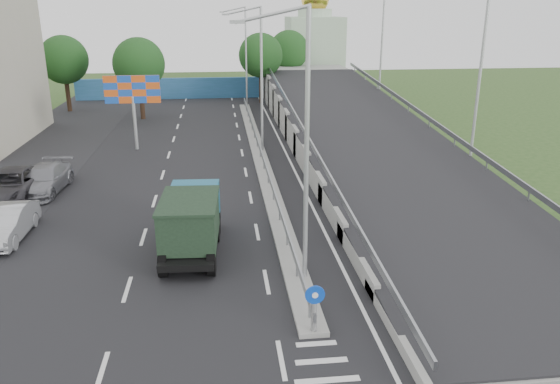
{
  "coord_description": "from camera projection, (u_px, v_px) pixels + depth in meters",
  "views": [
    {
      "loc": [
        -2.82,
        -12.91,
        10.16
      ],
      "look_at": [
        -0.17,
        10.4,
        2.2
      ],
      "focal_mm": 35.0,
      "sensor_mm": 36.0,
      "label": 1
    }
  ],
  "objects": [
    {
      "name": "parked_car_d",
      "position": [
        44.0,
        179.0,
        31.4
      ],
      "size": [
        2.53,
        5.39,
        1.52
      ],
      "primitive_type": "imported",
      "rotation": [
        0.0,
        0.0,
        -0.08
      ],
      "color": "gray",
      "rests_on": "ground"
    },
    {
      "name": "road_surface",
      "position": [
        218.0,
        178.0,
        34.21
      ],
      "size": [
        26.0,
        90.0,
        0.04
      ],
      "primitive_type": "cube",
      "color": "black",
      "rests_on": "ground"
    },
    {
      "name": "church",
      "position": [
        314.0,
        46.0,
        71.53
      ],
      "size": [
        7.0,
        7.0,
        13.8
      ],
      "color": "#B2CCAD",
      "rests_on": "ground"
    },
    {
      "name": "lamp_post_near",
      "position": [
        302.0,
        135.0,
        19.5
      ],
      "size": [
        2.74,
        0.18,
        10.08
      ],
      "color": "#B2B5B7",
      "rests_on": "median"
    },
    {
      "name": "overpass_ramp",
      "position": [
        366.0,
        133.0,
        38.54
      ],
      "size": [
        10.0,
        50.0,
        3.5
      ],
      "color": "gray",
      "rests_on": "ground"
    },
    {
      "name": "sign_bollard",
      "position": [
        314.0,
        308.0,
        17.43
      ],
      "size": [
        0.64,
        0.23,
        1.67
      ],
      "color": "black",
      "rests_on": "median"
    },
    {
      "name": "parked_car_b",
      "position": [
        7.0,
        224.0,
        24.99
      ],
      "size": [
        1.67,
        4.63,
        1.52
      ],
      "primitive_type": "imported",
      "rotation": [
        0.0,
        0.0,
        -0.01
      ],
      "color": "#ABACB0",
      "rests_on": "ground"
    },
    {
      "name": "billboard",
      "position": [
        133.0,
        94.0,
        39.75
      ],
      "size": [
        4.0,
        0.24,
        5.5
      ],
      "color": "#B2B5B7",
      "rests_on": "ground"
    },
    {
      "name": "blue_wall",
      "position": [
        207.0,
        88.0,
        63.83
      ],
      "size": [
        30.0,
        0.5,
        2.4
      ],
      "primitive_type": "cube",
      "color": "#21567B",
      "rests_on": "ground"
    },
    {
      "name": "median_guardrail",
      "position": [
        260.0,
        149.0,
        38.05
      ],
      "size": [
        0.09,
        44.0,
        0.71
      ],
      "color": "gray",
      "rests_on": "median"
    },
    {
      "name": "dump_truck",
      "position": [
        192.0,
        219.0,
        23.53
      ],
      "size": [
        2.56,
        6.14,
        2.66
      ],
      "rotation": [
        0.0,
        0.0,
        -0.05
      ],
      "color": "black",
      "rests_on": "ground"
    },
    {
      "name": "tree_left_far",
      "position": [
        64.0,
        60.0,
        54.46
      ],
      "size": [
        4.8,
        4.8,
        7.6
      ],
      "color": "black",
      "rests_on": "ground"
    },
    {
      "name": "tree_ramp_far",
      "position": [
        289.0,
        50.0,
        66.44
      ],
      "size": [
        4.8,
        4.8,
        7.6
      ],
      "color": "black",
      "rests_on": "ground"
    },
    {
      "name": "ground",
      "position": [
        327.0,
        379.0,
        15.71
      ],
      "size": [
        160.0,
        160.0,
        0.0
      ],
      "primitive_type": "plane",
      "color": "#2D4C1E",
      "rests_on": "ground"
    },
    {
      "name": "lamp_post_mid",
      "position": [
        259.0,
        73.0,
        38.32
      ],
      "size": [
        2.74,
        0.18,
        10.08
      ],
      "color": "#B2B5B7",
      "rests_on": "median"
    },
    {
      "name": "parked_car_c",
      "position": [
        11.0,
        185.0,
        30.19
      ],
      "size": [
        2.89,
        6.0,
        1.65
      ],
      "primitive_type": "imported",
      "rotation": [
        0.0,
        0.0,
        -0.03
      ],
      "color": "#2F2D32",
      "rests_on": "ground"
    },
    {
      "name": "tree_median_far",
      "position": [
        261.0,
        55.0,
        59.43
      ],
      "size": [
        4.8,
        4.8,
        7.6
      ],
      "color": "black",
      "rests_on": "ground"
    },
    {
      "name": "median",
      "position": [
        260.0,
        158.0,
        38.26
      ],
      "size": [
        1.0,
        44.0,
        0.2
      ],
      "primitive_type": "cube",
      "color": "gray",
      "rests_on": "ground"
    },
    {
      "name": "lamp_post_far",
      "position": [
        244.0,
        51.0,
        57.14
      ],
      "size": [
        2.74,
        0.18,
        10.08
      ],
      "color": "#B2B5B7",
      "rests_on": "median"
    },
    {
      "name": "tree_left_mid",
      "position": [
        139.0,
        64.0,
        50.61
      ],
      "size": [
        4.8,
        4.8,
        7.6
      ],
      "color": "black",
      "rests_on": "ground"
    },
    {
      "name": "parking_strip",
      "position": [
        1.0,
        185.0,
        32.81
      ],
      "size": [
        8.0,
        90.0,
        0.05
      ],
      "primitive_type": "cube",
      "color": "black",
      "rests_on": "ground"
    }
  ]
}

